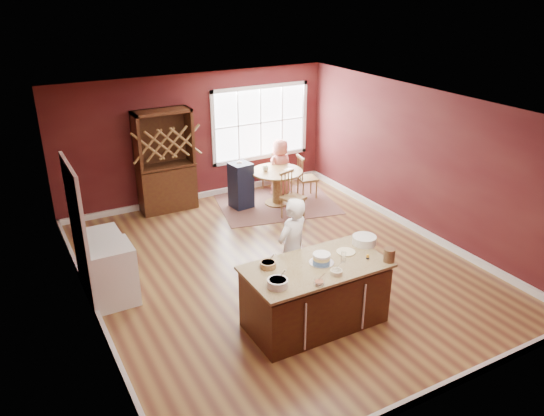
{
  "coord_description": "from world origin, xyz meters",
  "views": [
    {
      "loc": [
        -3.84,
        -6.73,
        4.43
      ],
      "look_at": [
        -0.07,
        0.09,
        1.05
      ],
      "focal_mm": 35.0,
      "sensor_mm": 36.0,
      "label": 1
    }
  ],
  "objects": [
    {
      "name": "dinner_plate",
      "position": [
        0.22,
        -1.51,
        0.93
      ],
      "size": [
        0.27,
        0.27,
        0.02
      ],
      "primitive_type": "cylinder",
      "color": "beige",
      "rests_on": "kitchen_island"
    },
    {
      "name": "toy_figurine",
      "position": [
        0.37,
        -1.81,
        0.96
      ],
      "size": [
        0.04,
        0.04,
        0.07
      ],
      "primitive_type": null,
      "color": "yellow",
      "rests_on": "kitchen_island"
    },
    {
      "name": "dryer",
      "position": [
        -2.64,
        0.92,
        0.43
      ],
      "size": [
        0.59,
        0.58,
        0.86
      ],
      "primitive_type": "cube",
      "color": "white",
      "rests_on": "ground"
    },
    {
      "name": "chair_north",
      "position": [
        1.64,
        3.17,
        0.48
      ],
      "size": [
        0.49,
        0.48,
        0.96
      ],
      "primitive_type": null,
      "rotation": [
        0.0,
        0.0,
        3.42
      ],
      "color": "#9A5426",
      "rests_on": "ground"
    },
    {
      "name": "chair_east",
      "position": [
        2.07,
        2.37,
        0.49
      ],
      "size": [
        0.45,
        0.47,
        0.97
      ],
      "primitive_type": null,
      "rotation": [
        0.0,
        0.0,
        1.4
      ],
      "color": "brown",
      "rests_on": "ground"
    },
    {
      "name": "baker",
      "position": [
        -0.27,
        -0.88,
        0.8
      ],
      "size": [
        0.68,
        0.56,
        1.6
      ],
      "primitive_type": "imported",
      "rotation": [
        0.0,
        0.0,
        3.49
      ],
      "color": "silver",
      "rests_on": "ground"
    },
    {
      "name": "hutch",
      "position": [
        -0.81,
        3.22,
        1.05
      ],
      "size": [
        1.14,
        0.48,
        2.09
      ],
      "primitive_type": "cube",
      "color": "#402213",
      "rests_on": "ground"
    },
    {
      "name": "kitchen_island",
      "position": [
        -0.34,
        -1.62,
        0.44
      ],
      "size": [
        1.94,
        1.02,
        0.92
      ],
      "color": "#432A11",
      "rests_on": "ground"
    },
    {
      "name": "high_chair",
      "position": [
        0.57,
        2.59,
        0.5
      ],
      "size": [
        0.45,
        0.45,
        1.01
      ],
      "primitive_type": null,
      "rotation": [
        0.0,
        0.0,
        0.12
      ],
      "color": "black",
      "rests_on": "ground"
    },
    {
      "name": "table_cup",
      "position": [
        1.08,
        2.46,
        0.8
      ],
      "size": [
        0.16,
        0.16,
        0.1
      ],
      "primitive_type": "imported",
      "rotation": [
        0.0,
        0.0,
        -0.26
      ],
      "color": "beige",
      "rests_on": "dining_table"
    },
    {
      "name": "bowl_olive",
      "position": [
        -0.24,
        -1.93,
        0.95
      ],
      "size": [
        0.16,
        0.16,
        0.06
      ],
      "primitive_type": "cylinder",
      "color": "#C8BD8B",
      "rests_on": "kitchen_island"
    },
    {
      "name": "dining_table",
      "position": [
        1.3,
        2.36,
        0.53
      ],
      "size": [
        1.09,
        1.09,
        0.75
      ],
      "color": "#955934",
      "rests_on": "ground"
    },
    {
      "name": "doorway",
      "position": [
        -2.97,
        0.6,
        1.02
      ],
      "size": [
        0.08,
        1.26,
        2.13
      ],
      "primitive_type": null,
      "color": "white",
      "rests_on": "room_shell"
    },
    {
      "name": "seated_woman",
      "position": [
        1.63,
        2.8,
        0.63
      ],
      "size": [
        0.68,
        0.51,
        1.27
      ],
      "primitive_type": "imported",
      "rotation": [
        0.0,
        0.0,
        3.33
      ],
      "color": "#C76659",
      "rests_on": "ground"
    },
    {
      "name": "chair_south",
      "position": [
        1.22,
        1.56,
        0.49
      ],
      "size": [
        0.51,
        0.5,
        0.98
      ],
      "primitive_type": null,
      "rotation": [
        0.0,
        0.0,
        0.3
      ],
      "color": "brown",
      "rests_on": "ground"
    },
    {
      "name": "white_tub",
      "position": [
        0.61,
        -1.42,
        0.98
      ],
      "size": [
        0.35,
        0.35,
        0.12
      ],
      "primitive_type": "cylinder",
      "color": "white",
      "rests_on": "kitchen_island"
    },
    {
      "name": "rug",
      "position": [
        1.3,
        2.36,
        0.01
      ],
      "size": [
        2.75,
        2.33,
        0.01
      ],
      "primitive_type": "cube",
      "rotation": [
        0.0,
        0.0,
        -0.21
      ],
      "color": "brown",
      "rests_on": "ground"
    },
    {
      "name": "table_plate",
      "position": [
        1.54,
        2.26,
        0.76
      ],
      "size": [
        0.21,
        0.21,
        0.02
      ],
      "primitive_type": "cylinder",
      "color": "beige",
      "rests_on": "dining_table"
    },
    {
      "name": "bowl_pink",
      "position": [
        -0.58,
        -2.04,
        0.95
      ],
      "size": [
        0.14,
        0.14,
        0.05
      ],
      "primitive_type": "cylinder",
      "color": "silver",
      "rests_on": "kitchen_island"
    },
    {
      "name": "washer",
      "position": [
        -2.64,
        0.28,
        0.46
      ],
      "size": [
        0.63,
        0.61,
        0.92
      ],
      "primitive_type": "cube",
      "color": "white",
      "rests_on": "ground"
    },
    {
      "name": "stoneware_crock",
      "position": [
        0.58,
        -2.0,
        1.01
      ],
      "size": [
        0.15,
        0.15,
        0.19
      ],
      "primitive_type": "cylinder",
      "color": "#4D371E",
      "rests_on": "kitchen_island"
    },
    {
      "name": "bowl_blue",
      "position": [
        -1.05,
        -1.83,
        0.97
      ],
      "size": [
        0.26,
        0.26,
        0.1
      ],
      "primitive_type": "cylinder",
      "color": "white",
      "rests_on": "kitchen_island"
    },
    {
      "name": "bowl_yellow",
      "position": [
        -0.93,
        -1.35,
        0.96
      ],
      "size": [
        0.22,
        0.22,
        0.08
      ],
      "primitive_type": "cylinder",
      "color": "olive",
      "rests_on": "kitchen_island"
    },
    {
      "name": "window",
      "position": [
        1.5,
        3.47,
        1.5
      ],
      "size": [
        2.36,
        0.1,
        1.66
      ],
      "primitive_type": null,
      "color": "white",
      "rests_on": "room_shell"
    },
    {
      "name": "drinking_glass",
      "position": [
        0.03,
        -1.71,
        0.99
      ],
      "size": [
        0.07,
        0.07,
        0.14
      ],
      "primitive_type": "cylinder",
      "color": "silver",
      "rests_on": "kitchen_island"
    },
    {
      "name": "toddler",
      "position": [
        0.55,
        2.71,
        0.81
      ],
      "size": [
        0.18,
        0.14,
        0.26
      ],
      "primitive_type": null,
      "color": "#8CA5BF",
      "rests_on": "high_chair"
    },
    {
      "name": "layer_cake",
      "position": [
        -0.24,
        -1.59,
        0.99
      ],
      "size": [
        0.34,
        0.34,
        0.14
      ],
      "primitive_type": null,
      "color": "white",
      "rests_on": "kitchen_island"
    },
    {
      "name": "room_shell",
      "position": [
        0.0,
        0.0,
        1.35
      ],
      "size": [
        7.0,
        7.0,
        7.0
      ],
      "color": "olive",
      "rests_on": "ground"
    }
  ]
}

